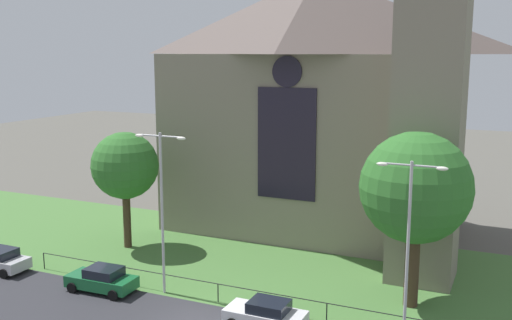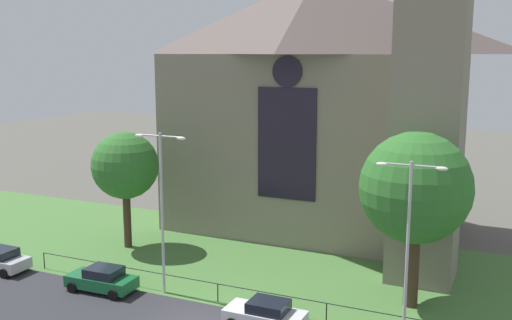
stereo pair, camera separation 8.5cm
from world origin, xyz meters
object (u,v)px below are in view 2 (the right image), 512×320
Objects in this scene: streetlamp_near at (162,195)px; parked_car_white at (266,315)px; streetlamp_far at (408,229)px; church_building at (322,102)px; parked_car_green at (102,279)px; tree_left_near at (125,166)px; tree_right_near at (416,189)px.

parked_car_white is (7.37, -1.77, -5.26)m from streetlamp_near.
streetlamp_far is 2.15× the size of parked_car_white.
church_building reaches higher than parked_car_green.
streetlamp_near is (7.12, -6.14, -0.06)m from tree_left_near.
church_building reaches higher than streetlamp_near.
tree_right_near is at bearing -51.84° from church_building.
parked_car_green is at bearing -158.97° from streetlamp_near.
streetlamp_far is at bearing -165.35° from parked_car_white.
church_building reaches higher than tree_left_near.
tree_right_near is (9.37, -11.92, -3.48)m from church_building.
streetlamp_near is 2.27× the size of parked_car_green.
parked_car_green is at bearing -162.15° from tree_right_near.
streetlamp_far is at bearing -0.00° from streetlamp_near.
tree_left_near is 2.03× the size of parked_car_white.
parked_car_white is (-6.33, -5.97, -6.05)m from tree_right_near.
streetlamp_near is 2.29× the size of parked_car_white.
parked_car_green is at bearing -64.24° from tree_left_near.
parked_car_green is (-17.63, -1.35, -4.94)m from streetlamp_far.
church_building is 19.40m from streetlamp_far.
streetlamp_near reaches higher than parked_car_green.
tree_right_near is at bearing 95.72° from streetlamp_far.
streetlamp_far is (9.79, -16.11, -4.59)m from church_building.
tree_left_near is at bearing 139.22° from streetlamp_near.
streetlamp_far is (14.12, -0.00, -0.32)m from streetlamp_near.
tree_left_near is (-20.82, 1.94, -0.73)m from tree_right_near.
streetlamp_near reaches higher than streetlamp_far.
church_building is 6.19× the size of parked_car_white.
tree_left_near is 0.94× the size of streetlamp_far.
tree_left_near reaches higher than parked_car_green.
tree_right_near is 4.36m from streetlamp_far.
tree_left_near is 2.01× the size of parked_car_green.
tree_right_near is 2.37× the size of parked_car_white.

